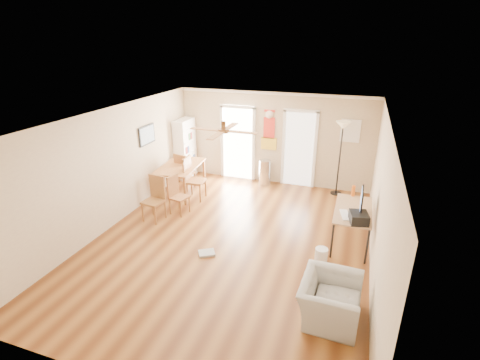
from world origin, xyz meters
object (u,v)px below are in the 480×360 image
at_px(dining_chair_near, 153,199).
at_px(torchiere_lamp, 340,159).
at_px(dining_chair_far, 185,171).
at_px(armchair, 330,300).
at_px(computer_desk, 351,226).
at_px(printer, 359,218).
at_px(bookshelf, 185,149).
at_px(dining_chair_right_b, 179,195).
at_px(trash_can, 265,172).
at_px(dining_chair_right_a, 195,179).
at_px(dining_table, 181,179).
at_px(wastebasket_a, 321,255).

height_order(dining_chair_near, torchiere_lamp, torchiere_lamp).
xyz_separation_m(dining_chair_far, armchair, (4.33, -3.79, -0.19)).
bearing_deg(armchair, dining_chair_near, 68.38).
relative_size(computer_desk, printer, 3.83).
height_order(bookshelf, armchair, bookshelf).
height_order(dining_chair_right_b, trash_can, dining_chair_right_b).
relative_size(dining_chair_right_a, trash_can, 1.53).
bearing_deg(torchiere_lamp, dining_table, -162.45).
relative_size(bookshelf, armchair, 1.80).
distance_m(torchiere_lamp, computer_desk, 2.57).
distance_m(dining_chair_far, torchiere_lamp, 4.18).
xyz_separation_m(bookshelf, printer, (5.00, -2.81, -0.02)).
distance_m(dining_chair_right_b, computer_desk, 3.94).
bearing_deg(computer_desk, trash_can, 135.25).
relative_size(dining_chair_right_b, dining_chair_near, 0.90).
bearing_deg(trash_can, printer, -49.08).
bearing_deg(armchair, trash_can, 28.21).
bearing_deg(trash_can, dining_table, -147.22).
bearing_deg(trash_can, wastebasket_a, -58.87).
distance_m(computer_desk, printer, 0.72).
distance_m(dining_chair_right_b, printer, 4.11).
height_order(dining_chair_far, armchair, dining_chair_far).
height_order(trash_can, wastebasket_a, trash_can).
distance_m(dining_chair_near, dining_chair_far, 1.94).
xyz_separation_m(dining_chair_right_a, torchiere_lamp, (3.47, 1.51, 0.44)).
height_order(printer, armchair, printer).
bearing_deg(printer, armchair, -111.95).
relative_size(dining_chair_near, dining_chair_far, 1.02).
bearing_deg(dining_table, computer_desk, -14.71).
height_order(dining_chair_right_a, dining_chair_right_b, dining_chair_right_a).
bearing_deg(dining_chair_right_b, printer, -86.17).
bearing_deg(dining_chair_far, armchair, 149.52).
relative_size(dining_chair_right_b, wastebasket_a, 3.40).
distance_m(dining_chair_near, computer_desk, 4.38).
height_order(dining_chair_far, torchiere_lamp, torchiere_lamp).
height_order(dining_chair_right_a, printer, dining_chair_right_a).
bearing_deg(bookshelf, armchair, -60.13).
height_order(dining_chair_right_a, torchiere_lamp, torchiere_lamp).
relative_size(dining_chair_far, computer_desk, 0.71).
bearing_deg(torchiere_lamp, trash_can, 179.47).
distance_m(dining_chair_near, wastebasket_a, 3.92).
relative_size(dining_chair_far, torchiere_lamp, 0.51).
relative_size(dining_table, armchair, 1.59).
bearing_deg(printer, dining_chair_right_a, 147.74).
bearing_deg(dining_chair_near, printer, 6.24).
bearing_deg(computer_desk, dining_chair_near, -174.29).
height_order(dining_chair_right_a, trash_can, dining_chair_right_a).
distance_m(trash_can, wastebasket_a, 3.90).
xyz_separation_m(printer, wastebasket_a, (-0.58, -0.34, -0.72)).
distance_m(dining_chair_near, printer, 4.47).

